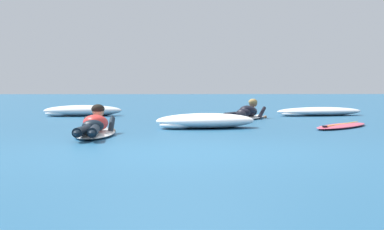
% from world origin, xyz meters
% --- Properties ---
extents(ground_plane, '(120.00, 120.00, 0.00)m').
position_xyz_m(ground_plane, '(0.00, 10.00, 0.00)').
color(ground_plane, '#235B84').
extents(surfer_near, '(0.63, 2.65, 0.53)m').
position_xyz_m(surfer_near, '(-1.25, 2.61, 0.13)').
color(surfer_near, white).
rests_on(surfer_near, ground).
extents(surfer_far, '(1.46, 2.54, 0.55)m').
position_xyz_m(surfer_far, '(1.88, 7.70, 0.14)').
color(surfer_far, white).
rests_on(surfer_far, ground).
extents(drifting_surfboard, '(1.76, 2.18, 0.16)m').
position_xyz_m(drifting_surfboard, '(3.27, 4.51, 0.03)').
color(drifting_surfboard, '#E54C66').
rests_on(drifting_surfboard, ground).
extents(whitewater_mid_left, '(2.70, 1.64, 0.23)m').
position_xyz_m(whitewater_mid_left, '(4.18, 9.71, 0.11)').
color(whitewater_mid_left, white).
rests_on(whitewater_mid_left, ground).
extents(whitewater_back, '(2.22, 1.32, 0.30)m').
position_xyz_m(whitewater_back, '(-2.27, 9.79, 0.14)').
color(whitewater_back, white).
rests_on(whitewater_back, ground).
extents(whitewater_far_band, '(2.10, 1.51, 0.28)m').
position_xyz_m(whitewater_far_band, '(0.65, 4.49, 0.13)').
color(whitewater_far_band, white).
rests_on(whitewater_far_band, ground).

